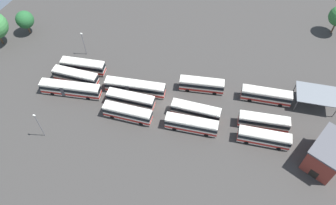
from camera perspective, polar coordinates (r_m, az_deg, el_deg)
ground_plane at (r=80.40m, az=-0.53°, el=-0.10°), size 126.34×126.34×0.00m
bus_row0_slot1 at (r=84.41m, az=-16.69°, el=2.31°), size 15.20×5.92×3.60m
bus_row0_slot2 at (r=86.95m, az=-15.84°, el=4.41°), size 11.97×3.77×3.60m
bus_row0_slot3 at (r=89.09m, az=-14.59°, el=6.18°), size 11.82×4.82×3.60m
bus_row1_slot0 at (r=76.77m, az=-7.07°, el=-1.82°), size 11.76×3.88×3.60m
bus_row1_slot1 at (r=79.17m, az=-6.50°, el=0.52°), size 11.77×3.99×3.60m
bus_row1_slot2 at (r=81.61m, az=-5.80°, el=2.67°), size 15.22×5.56×3.60m
bus_row2_slot0 at (r=74.48m, az=4.12°, el=-3.84°), size 12.26×4.46×3.60m
bus_row2_slot1 at (r=76.80m, az=4.87°, el=-1.49°), size 11.81×3.75×3.60m
bus_row2_slot3 at (r=82.18m, az=5.90°, el=3.10°), size 11.34×5.08×3.60m
bus_row3_slot0 at (r=75.36m, az=16.41°, el=-5.92°), size 11.68×4.38×3.60m
bus_row3_slot1 at (r=77.87m, az=16.37°, el=-3.23°), size 11.69×4.78×3.60m
bus_row3_slot3 at (r=83.01m, az=16.78°, el=1.19°), size 12.25×4.62×3.60m
depot_building at (r=76.12m, az=26.10°, el=-8.05°), size 9.45×11.50×6.75m
maintenance_shelter at (r=85.20m, az=24.62°, el=1.29°), size 10.62×8.15×3.78m
lamp_post_mid_lot at (r=76.69m, az=-21.60°, el=-3.60°), size 0.56×0.28×7.81m
lamp_post_far_corner at (r=92.48m, az=-14.51°, el=10.06°), size 0.56×0.28×7.35m
tree_north_edge at (r=104.87m, az=-23.74°, el=13.11°), size 5.08×5.08×7.20m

